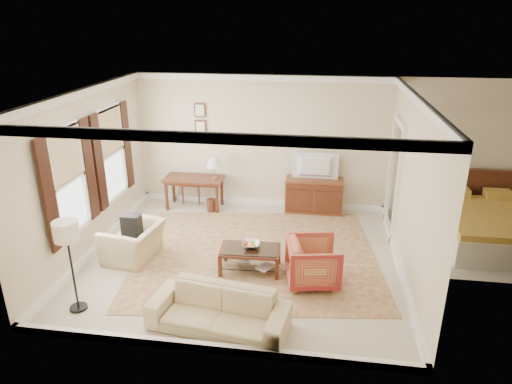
% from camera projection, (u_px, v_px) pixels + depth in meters
% --- Properties ---
extents(room_shell, '(5.51, 5.01, 2.91)m').
position_uv_depth(room_shell, '(241.00, 121.00, 7.25)').
color(room_shell, beige).
rests_on(room_shell, ground).
extents(annex_bedroom, '(3.00, 2.70, 2.90)m').
position_uv_depth(annex_bedroom, '(491.00, 228.00, 8.48)').
color(annex_bedroom, beige).
rests_on(annex_bedroom, ground).
extents(window_front, '(0.12, 1.56, 1.80)m').
position_uv_depth(window_front, '(68.00, 182.00, 7.31)').
color(window_front, '#CCB284').
rests_on(window_front, room_shell).
extents(window_rear, '(0.12, 1.56, 1.80)m').
position_uv_depth(window_rear, '(112.00, 153.00, 8.78)').
color(window_rear, '#CCB284').
rests_on(window_rear, room_shell).
extents(doorway, '(0.10, 1.12, 2.25)m').
position_uv_depth(doorway, '(394.00, 180.00, 8.77)').
color(doorway, white).
rests_on(doorway, room_shell).
extents(rug, '(4.69, 4.17, 0.01)m').
position_uv_depth(rug, '(256.00, 254.00, 8.23)').
color(rug, brown).
rests_on(rug, room_shell).
extents(writing_desk, '(1.29, 0.64, 0.70)m').
position_uv_depth(writing_desk, '(194.00, 183.00, 10.04)').
color(writing_desk, '#512517').
rests_on(writing_desk, room_shell).
extents(desk_chair, '(0.52, 0.52, 1.05)m').
position_uv_depth(desk_chair, '(193.00, 180.00, 10.41)').
color(desk_chair, brown).
rests_on(desk_chair, room_shell).
extents(desk_lamp, '(0.32, 0.32, 0.50)m').
position_uv_depth(desk_lamp, '(214.00, 168.00, 9.85)').
color(desk_lamp, silver).
rests_on(desk_lamp, writing_desk).
extents(framed_prints, '(0.25, 0.04, 0.68)m').
position_uv_depth(framed_prints, '(200.00, 118.00, 9.90)').
color(framed_prints, '#512517').
rests_on(framed_prints, room_shell).
extents(sideboard, '(1.22, 0.47, 0.75)m').
position_uv_depth(sideboard, '(314.00, 195.00, 9.91)').
color(sideboard, brown).
rests_on(sideboard, room_shell).
extents(tv, '(0.93, 0.54, 0.12)m').
position_uv_depth(tv, '(316.00, 159.00, 9.58)').
color(tv, black).
rests_on(tv, sideboard).
extents(coffee_table, '(1.02, 0.62, 0.42)m').
position_uv_depth(coffee_table, '(250.00, 254.00, 7.63)').
color(coffee_table, '#512517').
rests_on(coffee_table, room_shell).
extents(fruit_bowl, '(0.42, 0.42, 0.10)m').
position_uv_depth(fruit_bowl, '(251.00, 244.00, 7.62)').
color(fruit_bowl, silver).
rests_on(fruit_bowl, coffee_table).
extents(book_a, '(0.28, 0.04, 0.38)m').
position_uv_depth(book_a, '(238.00, 258.00, 7.80)').
color(book_a, brown).
rests_on(book_a, coffee_table).
extents(book_b, '(0.25, 0.18, 0.38)m').
position_uv_depth(book_b, '(261.00, 265.00, 7.59)').
color(book_b, brown).
rests_on(book_b, coffee_table).
extents(striped_armchair, '(0.88, 0.92, 0.82)m').
position_uv_depth(striped_armchair, '(313.00, 260.00, 7.24)').
color(striped_armchair, maroon).
rests_on(striped_armchair, room_shell).
extents(club_armchair, '(0.77, 1.06, 0.86)m').
position_uv_depth(club_armchair, '(133.00, 236.00, 7.97)').
color(club_armchair, tan).
rests_on(club_armchair, room_shell).
extents(backpack, '(0.26, 0.34, 0.40)m').
position_uv_depth(backpack, '(131.00, 223.00, 7.93)').
color(backpack, black).
rests_on(backpack, club_armchair).
extents(sofa, '(1.98, 0.85, 0.75)m').
position_uv_depth(sofa, '(218.00, 305.00, 6.19)').
color(sofa, tan).
rests_on(sofa, room_shell).
extents(floor_lamp, '(0.35, 0.35, 1.42)m').
position_uv_depth(floor_lamp, '(67.00, 238.00, 6.30)').
color(floor_lamp, black).
rests_on(floor_lamp, room_shell).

